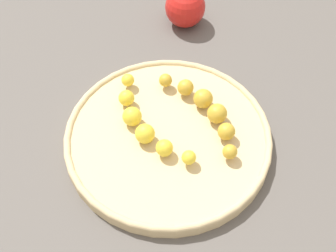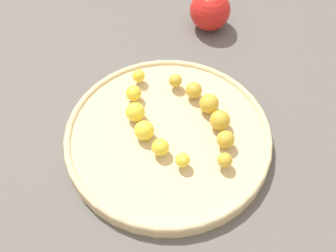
{
  "view_description": "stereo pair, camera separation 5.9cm",
  "coord_description": "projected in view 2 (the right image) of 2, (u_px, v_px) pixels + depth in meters",
  "views": [
    {
      "loc": [
        0.31,
        0.18,
        0.52
      ],
      "look_at": [
        0.0,
        0.0,
        0.04
      ],
      "focal_mm": 45.56,
      "sensor_mm": 36.0,
      "label": 1
    },
    {
      "loc": [
        0.27,
        0.23,
        0.52
      ],
      "look_at": [
        0.0,
        0.0,
        0.04
      ],
      "focal_mm": 45.56,
      "sensor_mm": 36.0,
      "label": 2
    }
  ],
  "objects": [
    {
      "name": "ground_plane",
      "position": [
        168.0,
        141.0,
        0.63
      ],
      "size": [
        2.4,
        2.4,
        0.0
      ],
      "primitive_type": "plane",
      "color": "#56514C"
    },
    {
      "name": "fruit_bowl",
      "position": [
        168.0,
        137.0,
        0.62
      ],
      "size": [
        0.3,
        0.3,
        0.02
      ],
      "color": "#D1B784",
      "rests_on": "ground_plane"
    },
    {
      "name": "banana_yellow",
      "position": [
        145.0,
        119.0,
        0.61
      ],
      "size": [
        0.1,
        0.17,
        0.03
      ],
      "rotation": [
        0.0,
        0.0,
        5.8
      ],
      "color": "yellow",
      "rests_on": "fruit_bowl"
    },
    {
      "name": "banana_spotted",
      "position": [
        210.0,
        113.0,
        0.61
      ],
      "size": [
        0.09,
        0.16,
        0.03
      ],
      "rotation": [
        0.0,
        0.0,
        2.68
      ],
      "color": "gold",
      "rests_on": "fruit_bowl"
    },
    {
      "name": "apple_red",
      "position": [
        210.0,
        10.0,
        0.75
      ],
      "size": [
        0.07,
        0.07,
        0.07
      ],
      "primitive_type": "sphere",
      "color": "red",
      "rests_on": "ground_plane"
    }
  ]
}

